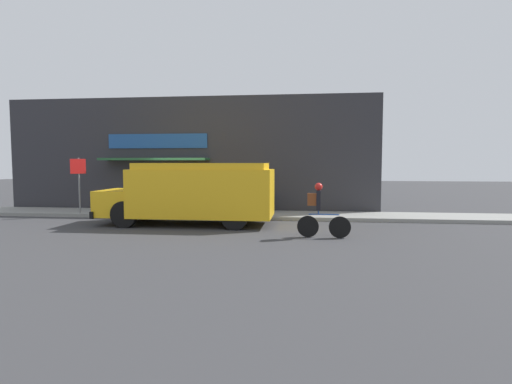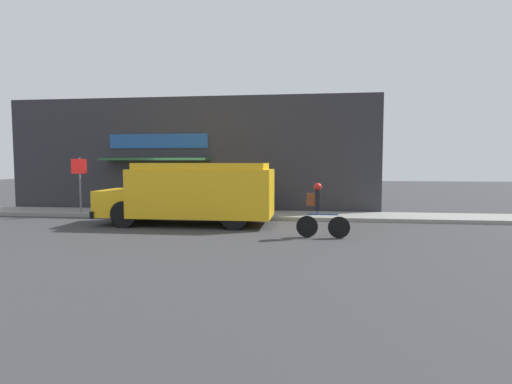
% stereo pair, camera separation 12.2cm
% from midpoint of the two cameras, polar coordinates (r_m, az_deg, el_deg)
% --- Properties ---
extents(ground_plane, '(70.00, 70.00, 0.00)m').
position_cam_midpoint_polar(ground_plane, '(15.97, -11.73, -3.78)').
color(ground_plane, '#38383A').
extents(sidewalk, '(28.00, 2.08, 0.14)m').
position_cam_midpoint_polar(sidewalk, '(16.94, -10.60, -3.07)').
color(sidewalk, gray).
rests_on(sidewalk, ground_plane).
extents(storefront, '(16.70, 1.10, 5.08)m').
position_cam_midpoint_polar(storefront, '(17.95, -9.69, 5.25)').
color(storefront, '#2D2D33').
rests_on(storefront, ground_plane).
extents(school_bus, '(6.12, 2.57, 2.18)m').
position_cam_midpoint_polar(school_bus, '(14.22, -8.66, -0.03)').
color(school_bus, yellow).
rests_on(school_bus, ground_plane).
extents(cyclist, '(1.56, 0.23, 1.61)m').
position_cam_midpoint_polar(cyclist, '(11.79, 9.27, -2.59)').
color(cyclist, black).
rests_on(cyclist, ground_plane).
extents(stop_sign_post, '(0.45, 0.45, 2.26)m').
position_cam_midpoint_polar(stop_sign_post, '(17.82, -23.72, 2.12)').
color(stop_sign_post, slate).
rests_on(stop_sign_post, sidewalk).
extents(trash_bin, '(0.56, 0.56, 0.84)m').
position_cam_midpoint_polar(trash_bin, '(16.63, 1.74, -1.43)').
color(trash_bin, '#38383D').
rests_on(trash_bin, sidewalk).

